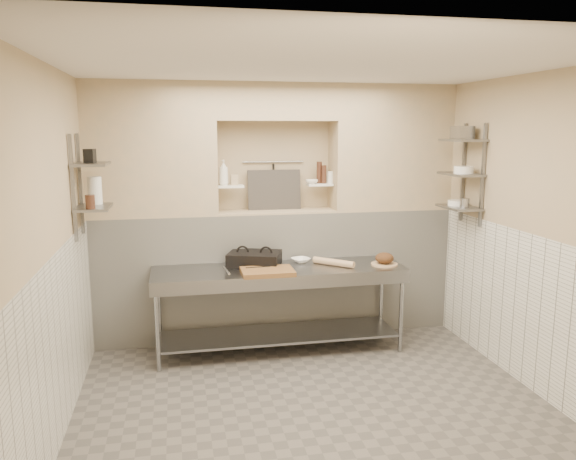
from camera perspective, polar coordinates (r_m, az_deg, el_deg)
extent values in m
cube|color=#5E5853|center=(5.07, 2.50, -17.62)|extent=(4.00, 3.90, 0.10)
cube|color=silver|center=(4.51, 2.80, 17.02)|extent=(4.00, 3.90, 0.10)
cube|color=tan|center=(4.54, -23.35, -2.25)|extent=(0.10, 3.90, 2.80)
cube|color=tan|center=(5.44, 24.10, -0.37)|extent=(0.10, 3.90, 2.80)
cube|color=tan|center=(6.50, -1.62, 2.14)|extent=(4.00, 0.10, 2.80)
cube|color=tan|center=(2.74, 12.91, -9.56)|extent=(4.00, 0.10, 2.80)
cube|color=white|center=(6.40, -1.21, -4.39)|extent=(4.00, 0.40, 1.40)
cube|color=tan|center=(6.26, -1.23, 1.91)|extent=(1.30, 0.40, 0.02)
cube|color=tan|center=(6.10, -13.72, 7.92)|extent=(1.35, 0.40, 1.40)
cube|color=tan|center=(6.56, 10.33, 8.19)|extent=(1.35, 0.40, 1.40)
cube|color=tan|center=(6.20, -1.28, 12.86)|extent=(1.30, 0.40, 0.40)
cube|color=white|center=(4.72, -22.02, -10.56)|extent=(0.02, 3.90, 1.40)
cube|color=white|center=(5.56, 23.06, -7.49)|extent=(0.02, 3.90, 1.40)
cube|color=white|center=(6.15, -5.84, 4.44)|extent=(0.28, 0.16, 0.02)
cube|color=white|center=(6.33, 3.23, 4.64)|extent=(0.28, 0.16, 0.02)
cylinder|color=gray|center=(6.37, -1.52, 6.94)|extent=(0.70, 0.02, 0.02)
cylinder|color=black|center=(6.36, -1.48, 5.40)|extent=(0.02, 0.02, 0.30)
cube|color=#383330|center=(6.33, -1.40, 4.10)|extent=(0.60, 0.08, 0.45)
cube|color=slate|center=(5.69, -20.35, 4.39)|extent=(0.03, 0.03, 0.95)
cube|color=slate|center=(5.30, -21.00, 3.96)|extent=(0.03, 0.03, 0.95)
cube|color=slate|center=(5.49, -19.14, 2.18)|extent=(0.30, 0.50, 0.02)
cube|color=slate|center=(5.46, -19.39, 6.34)|extent=(0.30, 0.50, 0.03)
cube|color=slate|center=(6.40, 17.37, 5.59)|extent=(0.03, 0.03, 1.05)
cube|color=slate|center=(6.05, 19.18, 5.25)|extent=(0.03, 0.03, 1.05)
cube|color=slate|center=(6.19, 16.98, 2.22)|extent=(0.30, 0.50, 0.02)
cube|color=slate|center=(6.16, 17.15, 5.44)|extent=(0.30, 0.50, 0.02)
cube|color=slate|center=(6.14, 17.33, 8.70)|extent=(0.30, 0.50, 0.03)
cube|color=gray|center=(5.82, -0.91, -4.05)|extent=(2.60, 0.70, 0.04)
cube|color=gray|center=(6.03, -0.89, -10.51)|extent=(2.45, 0.60, 0.03)
cube|color=gray|center=(5.52, -0.28, -5.49)|extent=(2.60, 0.02, 0.12)
cylinder|color=gray|center=(5.59, -13.13, -9.77)|extent=(0.04, 0.04, 0.86)
cylinder|color=gray|center=(6.14, -12.98, -7.93)|extent=(0.04, 0.04, 0.86)
cylinder|color=gray|center=(6.02, 11.42, -8.22)|extent=(0.04, 0.04, 0.86)
cylinder|color=gray|center=(6.54, 9.45, -6.68)|extent=(0.04, 0.04, 0.86)
cube|color=black|center=(5.90, -3.43, -3.18)|extent=(0.63, 0.54, 0.10)
cube|color=black|center=(5.89, -3.43, -2.50)|extent=(0.63, 0.54, 0.05)
cube|color=brown|center=(5.57, -2.10, -4.25)|extent=(0.51, 0.36, 0.05)
cube|color=gray|center=(5.65, -3.05, -3.80)|extent=(0.25, 0.04, 0.01)
cylinder|color=gray|center=(5.51, -6.25, -4.11)|extent=(0.05, 0.28, 0.03)
imported|color=white|center=(6.05, 1.30, -3.08)|extent=(0.25, 0.25, 0.05)
cylinder|color=tan|center=(5.92, 4.66, -3.29)|extent=(0.39, 0.37, 0.07)
cylinder|color=tan|center=(6.02, 9.76, -3.44)|extent=(0.28, 0.28, 0.02)
ellipsoid|color=#4C2D19|center=(6.01, 9.78, -2.83)|extent=(0.19, 0.19, 0.12)
imported|color=white|center=(6.14, -6.57, 5.82)|extent=(0.13, 0.14, 0.27)
cube|color=tan|center=(6.15, -5.47, 5.08)|extent=(0.07, 0.07, 0.11)
imported|color=white|center=(6.29, 2.43, 4.92)|extent=(0.15, 0.15, 0.04)
cylinder|color=#3C2116|center=(6.32, 3.67, 5.66)|extent=(0.06, 0.06, 0.20)
cylinder|color=#3C2116|center=(6.35, 3.19, 5.87)|extent=(0.06, 0.06, 0.24)
cylinder|color=white|center=(6.38, 4.30, 5.37)|extent=(0.08, 0.08, 0.13)
cylinder|color=white|center=(5.63, -19.03, 3.82)|extent=(0.13, 0.13, 0.26)
cylinder|color=#3C2116|center=(5.30, -19.46, 2.71)|extent=(0.08, 0.08, 0.13)
cube|color=black|center=(5.42, -19.49, 7.11)|extent=(0.11, 0.11, 0.13)
cylinder|color=white|center=(6.23, 16.77, 2.65)|extent=(0.19, 0.19, 0.06)
cylinder|color=gray|center=(6.09, 17.50, 2.64)|extent=(0.10, 0.10, 0.10)
cylinder|color=white|center=(6.10, 17.42, 5.86)|extent=(0.20, 0.20, 0.07)
cube|color=gray|center=(6.15, 17.28, 9.44)|extent=(0.18, 0.21, 0.13)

